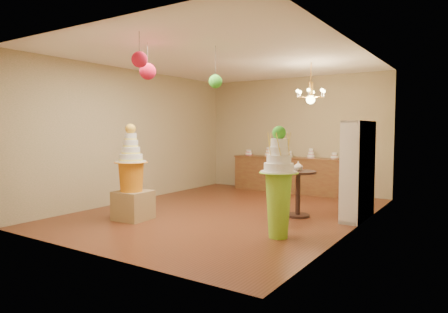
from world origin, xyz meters
The scene contains 17 objects.
floor centered at (0.00, 0.00, 0.00)m, with size 6.50×6.50×0.00m, color #532816.
ceiling centered at (0.00, 0.00, 3.00)m, with size 6.50×6.50×0.00m, color white.
wall_back centered at (0.00, 3.25, 1.50)m, with size 5.00×0.04×3.00m, color tan.
wall_front centered at (0.00, -3.25, 1.50)m, with size 5.00×0.04×3.00m, color tan.
wall_left centered at (-2.50, 0.00, 1.50)m, with size 0.04×6.50×3.00m, color tan.
wall_right centered at (2.50, 0.00, 1.50)m, with size 0.04×6.50×3.00m, color tan.
pedestal_green centered at (1.67, -1.17, 0.73)m, with size 0.60×0.60×1.70m.
pedestal_orange centered at (-1.06, -1.56, 0.69)m, with size 0.55×0.55×1.75m.
burlap_riser centered at (-1.08, -1.51, 0.26)m, with size 0.58×0.58×0.53m, color #9A8154.
sideboard centered at (0.00, 2.97, 0.48)m, with size 3.04×0.54×1.16m.
shelving_unit centered at (2.34, 0.80, 0.90)m, with size 0.33×1.20×1.80m.
round_table centered at (1.35, 0.36, 0.56)m, with size 0.80×0.80×0.87m.
vase centered at (1.35, 0.36, 0.96)m, with size 0.17×0.17×0.18m, color beige.
pom_red_left centered at (-0.19, -2.01, 2.55)m, with size 0.26×0.26×0.58m.
pom_green_mid centered at (0.56, -1.23, 2.43)m, with size 0.22×0.22×0.68m.
pom_red_right centered at (0.22, -2.59, 2.61)m, with size 0.22×0.22×0.50m.
chandelier centered at (1.27, 1.16, 2.30)m, with size 0.80×0.80×0.85m.
Camera 1 is at (4.26, -6.63, 1.66)m, focal length 32.00 mm.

